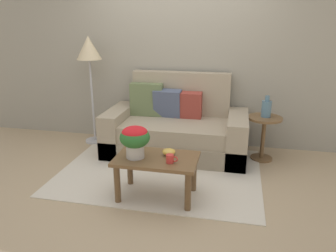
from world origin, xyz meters
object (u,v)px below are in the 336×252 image
(floor_lamp, at_px, (89,55))
(table_vase, at_px, (266,108))
(coffee_table, at_px, (157,165))
(snack_bowl, at_px, (169,152))
(coffee_mug, at_px, (170,159))
(potted_plant, at_px, (135,138))
(side_table, at_px, (264,130))
(couch, at_px, (176,130))

(floor_lamp, height_order, table_vase, floor_lamp)
(coffee_table, distance_m, snack_bowl, 0.19)
(coffee_mug, relative_size, snack_bowl, 0.86)
(potted_plant, bearing_deg, side_table, 43.86)
(potted_plant, distance_m, table_vase, 1.88)
(couch, bearing_deg, floor_lamp, 173.78)
(coffee_table, xyz_separation_m, snack_bowl, (0.11, 0.08, 0.12))
(floor_lamp, distance_m, coffee_mug, 2.26)
(floor_lamp, xyz_separation_m, potted_plant, (1.12, -1.44, -0.65))
(coffee_table, height_order, table_vase, table_vase)
(coffee_mug, distance_m, snack_bowl, 0.19)
(couch, height_order, side_table, couch)
(coffee_table, bearing_deg, couch, 91.76)
(couch, bearing_deg, coffee_table, -88.24)
(couch, bearing_deg, coffee_mug, -81.43)
(coffee_table, relative_size, side_table, 1.43)
(floor_lamp, relative_size, snack_bowl, 11.43)
(couch, relative_size, snack_bowl, 13.84)
(side_table, height_order, table_vase, table_vase)
(floor_lamp, xyz_separation_m, coffee_mug, (1.49, -1.49, -0.82))
(coffee_table, height_order, side_table, side_table)
(coffee_table, distance_m, coffee_mug, 0.23)
(side_table, distance_m, snack_bowl, 1.55)
(couch, relative_size, coffee_mug, 16.08)
(floor_lamp, bearing_deg, table_vase, -3.17)
(floor_lamp, bearing_deg, couch, -6.22)
(couch, relative_size, potted_plant, 5.79)
(snack_bowl, bearing_deg, side_table, 48.72)
(coffee_table, bearing_deg, snack_bowl, 36.31)
(side_table, bearing_deg, coffee_table, -132.30)
(floor_lamp, xyz_separation_m, table_vase, (2.47, -0.14, -0.61))
(couch, height_order, snack_bowl, couch)
(coffee_table, relative_size, floor_lamp, 0.54)
(side_table, xyz_separation_m, coffee_mug, (-0.97, -1.35, 0.09))
(couch, distance_m, side_table, 1.18)
(coffee_mug, height_order, table_vase, table_vase)
(floor_lamp, bearing_deg, side_table, -3.43)
(side_table, relative_size, floor_lamp, 0.37)
(coffee_mug, bearing_deg, snack_bowl, 106.49)
(side_table, bearing_deg, floor_lamp, 176.57)
(snack_bowl, bearing_deg, coffee_table, -143.69)
(couch, height_order, table_vase, couch)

